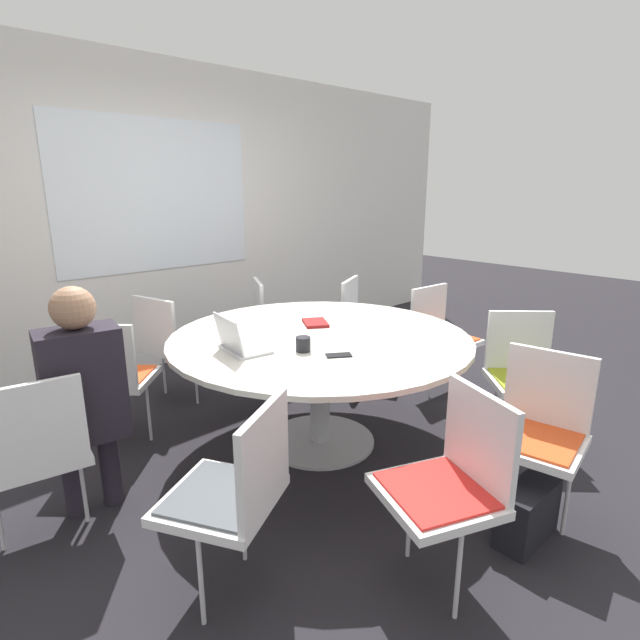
# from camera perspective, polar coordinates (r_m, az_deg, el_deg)

# --- Properties ---
(ground_plane) EXTENTS (16.00, 16.00, 0.00)m
(ground_plane) POSITION_cam_1_polar(r_m,az_deg,el_deg) (3.40, -0.00, -13.71)
(ground_plane) COLOR black
(wall_back) EXTENTS (8.00, 0.07, 2.70)m
(wall_back) POSITION_cam_1_polar(r_m,az_deg,el_deg) (4.78, -18.06, 11.00)
(wall_back) COLOR silver
(wall_back) RESTS_ON ground_plane
(conference_table) EXTENTS (1.87, 1.87, 0.73)m
(conference_table) POSITION_cam_1_polar(r_m,az_deg,el_deg) (3.14, -0.00, -3.60)
(conference_table) COLOR #B7B7BC
(conference_table) RESTS_ON ground_plane
(chair_0) EXTENTS (0.50, 0.48, 0.85)m
(chair_0) POSITION_cam_1_polar(r_m,az_deg,el_deg) (2.64, -29.88, -12.46)
(chair_0) COLOR white
(chair_0) RESTS_ON ground_plane
(chair_1) EXTENTS (0.59, 0.58, 0.85)m
(chair_1) POSITION_cam_1_polar(r_m,az_deg,el_deg) (2.08, -9.65, -18.18)
(chair_1) COLOR white
(chair_1) RESTS_ON ground_plane
(chair_2) EXTENTS (0.55, 0.57, 0.85)m
(chair_2) POSITION_cam_1_polar(r_m,az_deg,el_deg) (2.18, 14.71, -16.85)
(chair_2) COLOR white
(chair_2) RESTS_ON ground_plane
(chair_3) EXTENTS (0.49, 0.50, 0.85)m
(chair_3) POSITION_cam_1_polar(r_m,az_deg,el_deg) (2.73, 23.71, -10.82)
(chair_3) COLOR white
(chair_3) RESTS_ON ground_plane
(chair_4) EXTENTS (0.61, 0.61, 0.85)m
(chair_4) POSITION_cam_1_polar(r_m,az_deg,el_deg) (3.47, 22.24, -5.11)
(chair_4) COLOR white
(chair_4) RESTS_ON ground_plane
(chair_5) EXTENTS (0.47, 0.45, 0.85)m
(chair_5) POSITION_cam_1_polar(r_m,az_deg,el_deg) (4.13, 13.56, -1.20)
(chair_5) COLOR white
(chair_5) RESTS_ON ground_plane
(chair_6) EXTENTS (0.58, 0.57, 0.85)m
(chair_6) POSITION_cam_1_polar(r_m,az_deg,el_deg) (4.39, 4.98, 0.15)
(chair_6) COLOR white
(chair_6) RESTS_ON ground_plane
(chair_7) EXTENTS (0.58, 0.58, 0.85)m
(chair_7) POSITION_cam_1_polar(r_m,az_deg,el_deg) (4.38, -5.34, 0.12)
(chair_7) COLOR white
(chair_7) RESTS_ON ground_plane
(chair_8) EXTENTS (0.52, 0.53, 0.85)m
(chair_8) POSITION_cam_1_polar(r_m,az_deg,el_deg) (3.95, -16.79, -2.17)
(chair_8) COLOR white
(chair_8) RESTS_ON ground_plane
(chair_9) EXTENTS (0.61, 0.61, 0.85)m
(chair_9) POSITION_cam_1_polar(r_m,az_deg,el_deg) (3.41, -22.67, -5.52)
(chair_9) COLOR white
(chair_9) RESTS_ON ground_plane
(person_0) EXTENTS (0.39, 0.30, 1.20)m
(person_0) POSITION_cam_1_polar(r_m,az_deg,el_deg) (2.66, -25.46, -7.09)
(person_0) COLOR #231E28
(person_0) RESTS_ON ground_plane
(laptop) EXTENTS (0.27, 0.32, 0.21)m
(laptop) POSITION_cam_1_polar(r_m,az_deg,el_deg) (2.83, -9.32, -2.55)
(laptop) COLOR silver
(laptop) RESTS_ON conference_table
(spiral_notebook) EXTENTS (0.24, 0.26, 0.02)m
(spiral_notebook) POSITION_cam_1_polar(r_m,az_deg,el_deg) (3.36, -0.54, -0.32)
(spiral_notebook) COLOR maroon
(spiral_notebook) RESTS_ON conference_table
(coffee_cup) EXTENTS (0.08, 0.08, 0.08)m
(coffee_cup) POSITION_cam_1_polar(r_m,az_deg,el_deg) (2.81, -1.94, -2.77)
(coffee_cup) COLOR black
(coffee_cup) RESTS_ON conference_table
(cell_phone) EXTENTS (0.16, 0.13, 0.01)m
(cell_phone) POSITION_cam_1_polar(r_m,az_deg,el_deg) (2.74, 2.15, -4.04)
(cell_phone) COLOR black
(cell_phone) RESTS_ON conference_table
(handbag) EXTENTS (0.36, 0.16, 0.28)m
(handbag) POSITION_cam_1_polar(r_m,az_deg,el_deg) (2.72, 22.61, -19.66)
(handbag) COLOR black
(handbag) RESTS_ON ground_plane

